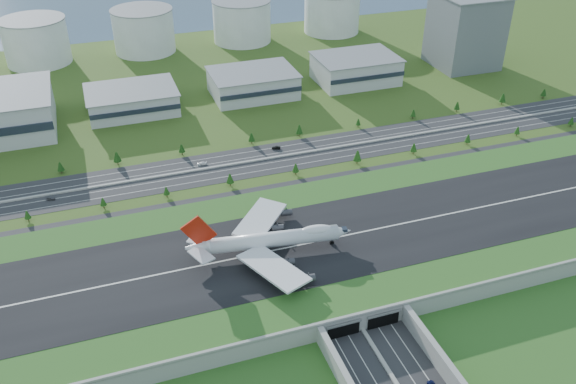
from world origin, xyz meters
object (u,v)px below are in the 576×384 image
object	(u,v)px
boeing_747	(270,240)
car_5	(276,148)
fuel_tank_a	(36,41)
car_7	(202,163)
car_4	(51,199)
office_tower	(465,31)

from	to	relation	value
boeing_747	car_5	bearing A→B (deg)	78.75
fuel_tank_a	car_7	xyz separation A→B (m)	(88.20, -209.23, -16.57)
fuel_tank_a	car_4	world-z (taller)	fuel_tank_a
boeing_747	car_5	xyz separation A→B (m)	(36.85, 105.02, -13.54)
boeing_747	car_4	distance (m)	129.39
car_5	fuel_tank_a	bearing A→B (deg)	-127.20
car_4	car_7	size ratio (longest dim) A/B	0.82
fuel_tank_a	car_4	size ratio (longest dim) A/B	10.88
fuel_tank_a	car_5	distance (m)	245.72
fuel_tank_a	car_4	bearing A→B (deg)	-88.62
fuel_tank_a	car_7	size ratio (longest dim) A/B	8.92
boeing_747	office_tower	bearing A→B (deg)	49.34
car_5	car_7	bearing A→B (deg)	-65.15
boeing_747	car_5	world-z (taller)	boeing_747
car_7	car_5	bearing A→B (deg)	105.61
office_tower	car_4	distance (m)	332.93
boeing_747	car_7	bearing A→B (deg)	103.55
car_7	car_4	bearing A→B (deg)	-72.05
office_tower	fuel_tank_a	distance (m)	340.18
boeing_747	car_4	world-z (taller)	boeing_747
office_tower	car_5	world-z (taller)	office_tower
fuel_tank_a	car_7	distance (m)	227.66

